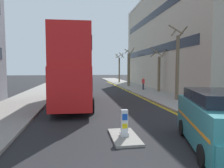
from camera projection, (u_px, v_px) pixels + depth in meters
The scene contains 14 objects.
sidewalk_right at pixel (162, 96), 20.88m from camera, with size 4.00×80.00×0.14m, color gray.
sidewalk_left at pixel (29, 99), 18.85m from camera, with size 4.00×80.00×0.14m, color gray.
kerb_line_outer at pixel (149, 101), 18.59m from camera, with size 0.10×56.00×0.01m, color yellow.
kerb_line_inner at pixel (147, 101), 18.56m from camera, with size 0.10×56.00×0.01m, color yellow.
traffic_island at pixel (124, 137), 8.59m from camera, with size 1.10×2.20×0.10m, color gray.
keep_left_bollard at pixel (124, 124), 8.55m from camera, with size 0.36×0.28×1.11m.
double_decker_bus_away at pixel (75, 67), 16.38m from camera, with size 3.10×10.89×5.64m.
taxi_minivan at pixel (219, 121), 7.20m from camera, with size 3.17×5.15×2.12m.
pedestrian_far at pixel (143, 83), 26.79m from camera, with size 0.34×0.22×1.62m.
street_tree_near at pixel (177, 65), 18.20m from camera, with size 1.66×1.64×6.63m.
street_tree_mid at pixel (129, 69), 32.56m from camera, with size 1.56×1.53×6.10m.
street_tree_far at pixel (159, 71), 24.89m from camera, with size 1.71×2.13×5.30m.
street_tree_distant at pixel (119, 67), 41.15m from camera, with size 1.79×1.78×5.95m.
townhouse_terrace_right at pixel (183, 40), 30.45m from camera, with size 10.08×28.00×14.47m.
Camera 1 is at (-1.83, -3.66, 2.93)m, focal length 32.72 mm.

